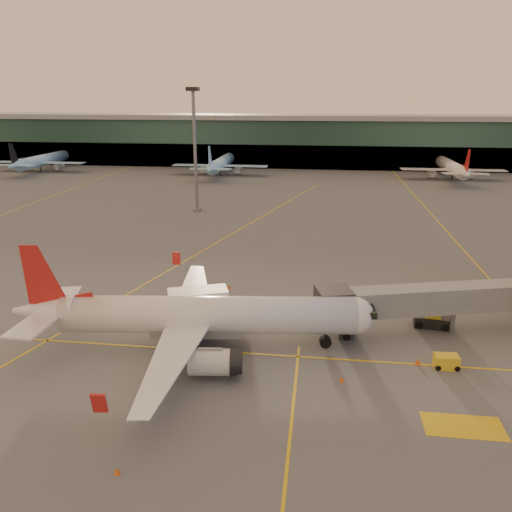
# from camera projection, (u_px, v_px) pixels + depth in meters

# --- Properties ---
(ground) EXTENTS (600.00, 600.00, 0.00)m
(ground) POSITION_uv_depth(u_px,v_px,m) (238.00, 381.00, 43.92)
(ground) COLOR #4C4F54
(ground) RESTS_ON ground
(taxi_markings) EXTENTS (100.12, 173.00, 0.01)m
(taxi_markings) POSITION_uv_depth(u_px,v_px,m) (239.00, 240.00, 86.80)
(taxi_markings) COLOR gold
(taxi_markings) RESTS_ON ground
(terminal) EXTENTS (400.00, 20.00, 17.60)m
(terminal) POSITION_uv_depth(u_px,v_px,m) (304.00, 141.00, 175.01)
(terminal) COLOR #19382D
(terminal) RESTS_ON ground
(mast_west_near) EXTENTS (2.40, 2.40, 25.60)m
(mast_west_near) POSITION_uv_depth(u_px,v_px,m) (195.00, 141.00, 104.09)
(mast_west_near) COLOR slate
(mast_west_near) RESTS_ON ground
(distant_aircraft_row) EXTENTS (225.00, 34.00, 13.00)m
(distant_aircraft_row) POSITION_uv_depth(u_px,v_px,m) (134.00, 173.00, 161.89)
(distant_aircraft_row) COLOR #98D5FF
(distant_aircraft_row) RESTS_ON ground
(main_airplane) EXTENTS (35.31, 31.92, 10.66)m
(main_airplane) POSITION_uv_depth(u_px,v_px,m) (196.00, 316.00, 48.57)
(main_airplane) COLOR white
(main_airplane) RESTS_ON ground
(jet_bridge) EXTENTS (30.02, 10.96, 5.46)m
(jet_bridge) POSITION_uv_depth(u_px,v_px,m) (468.00, 299.00, 52.12)
(jet_bridge) COLOR slate
(jet_bridge) RESTS_ON ground
(catering_truck) EXTENTS (6.68, 4.59, 4.77)m
(catering_truck) POSITION_uv_depth(u_px,v_px,m) (199.00, 308.00, 52.27)
(catering_truck) COLOR red
(catering_truck) RESTS_ON ground
(gpu_cart) EXTENTS (2.27, 1.45, 1.28)m
(gpu_cart) POSITION_uv_depth(u_px,v_px,m) (446.00, 362.00, 45.87)
(gpu_cart) COLOR gold
(gpu_cart) RESTS_ON ground
(pushback_tug) EXTENTS (3.93, 2.39, 1.93)m
(pushback_tug) POSITION_uv_depth(u_px,v_px,m) (432.00, 320.00, 54.11)
(pushback_tug) COLOR black
(pushback_tug) RESTS_ON ground
(cone_nose) EXTENTS (0.47, 0.47, 0.60)m
(cone_nose) POSITION_uv_depth(u_px,v_px,m) (418.00, 361.00, 46.58)
(cone_nose) COLOR #DE500B
(cone_nose) RESTS_ON ground
(cone_wing_right) EXTENTS (0.41, 0.41, 0.52)m
(cone_wing_right) POSITION_uv_depth(u_px,v_px,m) (117.00, 471.00, 33.07)
(cone_wing_right) COLOR #DE500B
(cone_wing_right) RESTS_ON ground
(cone_wing_left) EXTENTS (0.39, 0.39, 0.50)m
(cone_wing_left) POSITION_uv_depth(u_px,v_px,m) (229.00, 287.00, 64.89)
(cone_wing_left) COLOR #DE500B
(cone_wing_left) RESTS_ON ground
(cone_fwd) EXTENTS (0.40, 0.40, 0.51)m
(cone_fwd) POSITION_uv_depth(u_px,v_px,m) (342.00, 379.00, 43.76)
(cone_fwd) COLOR #DE500B
(cone_fwd) RESTS_ON ground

